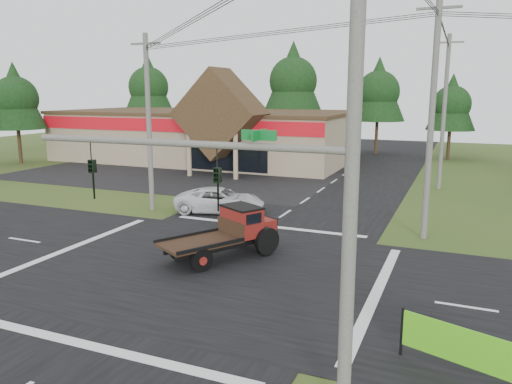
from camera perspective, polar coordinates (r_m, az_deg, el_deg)
The scene contains 19 objects.
ground at distance 20.96m, azimuth -5.88°, elevation -8.63°, with size 120.00×120.00×0.00m, color #304B1A.
road_ns at distance 20.95m, azimuth -5.88°, elevation -8.60°, with size 12.00×120.00×0.02m, color black.
road_ew at distance 20.95m, azimuth -5.88°, elevation -8.59°, with size 120.00×12.00×0.02m, color black.
parking_apron at distance 43.79m, azimuth -10.15°, elevation 1.83°, with size 28.00×14.00×0.02m, color black.
cvs_building at distance 53.36m, azimuth -5.65°, elevation 6.63°, with size 30.40×18.20×9.19m.
traffic_signal_mast at distance 10.78m, azimuth 1.88°, elevation -3.26°, with size 8.12×0.24×7.00m.
utility_pole_nr at distance 10.07m, azimuth 10.92°, elevation 2.55°, with size 2.00×0.30×11.00m.
utility_pole_nw at distance 30.78m, azimuth -12.16°, elevation 7.85°, with size 2.00×0.30×10.50m.
utility_pole_ne at distance 25.33m, azimuth 19.42°, elevation 7.89°, with size 2.00×0.30×11.50m.
utility_pole_n at distance 39.31m, azimuth 20.70°, elevation 8.60°, with size 2.00×0.30×11.20m.
tree_row_a at distance 69.57m, azimuth -12.20°, elevation 11.87°, with size 6.72×6.72×12.12m.
tree_row_b at distance 66.20m, azimuth -3.87°, elevation 10.97°, with size 5.60×5.60×10.10m.
tree_row_c at distance 61.45m, azimuth 4.26°, elevation 12.82°, with size 7.28×7.28×13.13m.
tree_row_d at distance 60.01m, azimuth 13.83°, elevation 11.28°, with size 6.16×6.16×11.11m.
tree_row_e at distance 57.28m, azimuth 21.47°, elevation 9.49°, with size 5.04×5.04×9.09m.
tree_side_w at distance 55.78m, azimuth -25.82°, elevation 9.81°, with size 5.60×5.60×10.10m.
antique_flatbed_truck at distance 21.68m, azimuth -3.94°, elevation -4.78°, with size 2.05×5.37×2.25m, color #5C1A0D, non-canonical shape.
roadside_banner at distance 14.12m, azimuth 23.99°, elevation -16.86°, with size 4.10×0.12×1.40m, color #52B918, non-canonical shape.
white_pickup at distance 30.06m, azimuth -4.14°, elevation -0.95°, with size 2.47×5.35×1.49m, color silver.
Camera 1 is at (9.51, -17.25, 7.15)m, focal length 35.00 mm.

